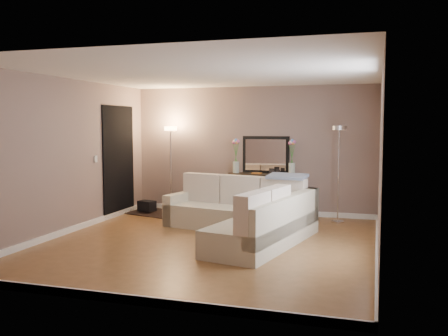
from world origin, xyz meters
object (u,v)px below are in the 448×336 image
(sectional_sofa, at_px, (246,215))
(console_table, at_px, (259,192))
(floor_lamp_lit, at_px, (171,152))
(floor_lamp_unlit, at_px, (339,154))

(sectional_sofa, height_order, console_table, sectional_sofa)
(console_table, bearing_deg, sectional_sofa, -83.29)
(floor_lamp_lit, bearing_deg, floor_lamp_unlit, -3.25)
(console_table, bearing_deg, floor_lamp_unlit, -11.28)
(floor_lamp_unlit, bearing_deg, floor_lamp_lit, 176.75)
(floor_lamp_unlit, bearing_deg, console_table, 168.72)
(sectional_sofa, relative_size, console_table, 2.15)
(sectional_sofa, distance_m, console_table, 1.91)
(console_table, relative_size, floor_lamp_unlit, 0.77)
(sectional_sofa, distance_m, floor_lamp_unlit, 2.29)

